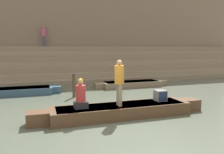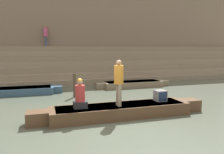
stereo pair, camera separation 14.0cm
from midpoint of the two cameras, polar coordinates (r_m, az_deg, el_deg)
The scene contains 11 objects.
ground_plane at distance 8.07m, azimuth -2.40°, elevation -10.91°, with size 120.00×120.00×0.00m, color #566051.
ghat_steps at distance 17.67m, azimuth -10.86°, elevation 2.19°, with size 36.00×4.09×2.74m.
back_wall at distance 19.75m, azimuth -11.82°, elevation 13.18°, with size 34.20×1.28×9.23m.
rowboat_main at distance 8.30m, azimuth 2.97°, elevation -8.66°, with size 6.72×1.27×0.45m.
person_standing at distance 7.91m, azimuth 2.29°, elevation -0.69°, with size 0.34×0.34×1.68m.
person_rowing at distance 7.77m, azimuth -7.81°, elevation -5.00°, with size 0.48×0.37×1.06m.
tv_set at distance 9.01m, azimuth 12.94°, elevation -4.76°, with size 0.43×0.42×0.43m.
moored_boat_shore at distance 14.66m, azimuth 5.66°, elevation -1.80°, with size 5.06×1.29×0.38m.
moored_boat_distant at distance 13.24m, azimuth -22.48°, elevation -3.32°, with size 4.52×1.29×0.38m.
mooring_post at distance 11.63m, azimuth -9.41°, elevation -2.17°, with size 0.16×0.16×1.25m, color #473828.
person_on_steps at distance 18.70m, azimuth -16.75°, elevation 10.63°, with size 0.33×0.33×1.66m.
Camera 2 is at (-1.89, -7.43, 2.53)m, focal length 35.00 mm.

